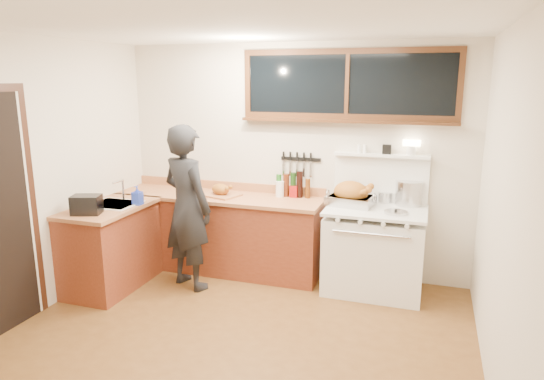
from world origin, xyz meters
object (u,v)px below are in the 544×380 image
(vintage_stove, at_px, (374,248))
(man, at_px, (187,208))
(cutting_board, at_px, (221,191))
(roast_turkey, at_px, (351,195))

(vintage_stove, xyz_separation_m, man, (-1.91, -0.51, 0.41))
(vintage_stove, relative_size, cutting_board, 3.29)
(man, bearing_deg, cutting_board, 73.42)
(cutting_board, bearing_deg, man, -106.58)
(vintage_stove, height_order, man, man)
(man, xyz_separation_m, roast_turkey, (1.64, 0.58, 0.12))
(cutting_board, bearing_deg, vintage_stove, -0.29)
(vintage_stove, bearing_deg, roast_turkey, 166.19)
(vintage_stove, relative_size, roast_turkey, 3.02)
(man, height_order, cutting_board, man)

